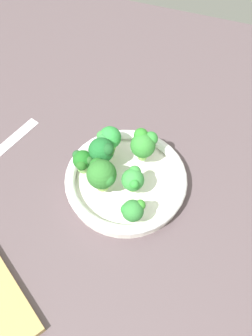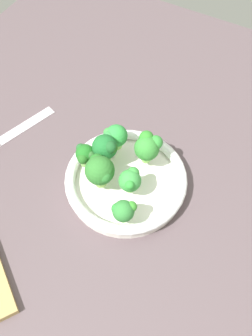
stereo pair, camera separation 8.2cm
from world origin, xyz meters
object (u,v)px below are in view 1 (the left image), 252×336
Objects in this scene: broccoli_floret_4 at (133,210)px; broccoli_floret_6 at (82,161)px; broccoli_floret_1 at (102,174)px; broccoli_floret_0 at (144,144)px; bowl at (126,181)px; broccoli_floret_5 at (102,151)px; broccoli_floret_3 at (108,138)px; broccoli_floret_2 at (133,179)px.

broccoli_floret_4 is 0.98× the size of broccoli_floret_6.
broccoli_floret_1 reaches higher than broccoli_floret_4.
bowl is at bearing -107.03° from broccoli_floret_0.
broccoli_floret_6 is (-13.88, 7.84, 0.08)cm from broccoli_floret_4.
broccoli_floret_4 is 0.72× the size of broccoli_floret_5.
broccoli_floret_3 is 1.18× the size of broccoli_floret_4.
broccoli_floret_4 is at bearing -80.58° from broccoli_floret_0.
broccoli_floret_2 is (6.20, 1.63, -1.15)cm from broccoli_floret_1.
broccoli_floret_0 is 8.03cm from broccoli_floret_3.
broccoli_floret_5 is 4.84cm from broccoli_floret_6.
broccoli_floret_2 is at bearing -44.47° from broccoli_floret_3.
bowl is at bearing 133.10° from broccoli_floret_2.
broccoli_floret_1 is 6.38cm from broccoli_floret_6.
bowl is 9.27cm from broccoli_floret_0.
broccoli_floret_2 reaches higher than broccoli_floret_6.
broccoli_floret_1 reaches higher than broccoli_floret_3.
bowl is 3.43× the size of broccoli_floret_1.
broccoli_floret_4 is (10.54, -14.92, -0.68)cm from broccoli_floret_3.
broccoli_floret_1 is at bearing -119.15° from broccoli_floret_0.
bowl is 4.64× the size of broccoli_floret_2.
broccoli_floret_3 is at bearing 135.53° from broccoli_floret_2.
broccoli_floret_5 reaches higher than broccoli_floret_2.
broccoli_floret_5 is (0.24, -4.18, 0.86)cm from broccoli_floret_3.
broccoli_floret_2 is at bearing -46.90° from bowl.
broccoli_floret_2 is 1.09× the size of broccoli_floret_4.
broccoli_floret_3 is (-8.39, 8.23, 0.24)cm from broccoli_floret_2.
bowl is 6.50cm from broccoli_floret_2.
broccoli_floret_1 reaches higher than broccoli_floret_6.
broccoli_floret_1 is at bearing 148.80° from broccoli_floret_4.
broccoli_floret_4 is at bearing -46.21° from broccoli_floret_5.
broccoli_floret_2 is 11.75cm from broccoli_floret_3.
broccoli_floret_0 is 9.05cm from broccoli_floret_5.
broccoli_floret_4 is (2.15, -6.69, -0.44)cm from broccoli_floret_2.
bowl is 5.07× the size of broccoli_floret_4.
broccoli_floret_1 reaches higher than broccoli_floret_5.
broccoli_floret_0 is at bearing 60.85° from broccoli_floret_1.
broccoli_floret_5 reaches higher than broccoli_floret_6.
broccoli_floret_4 is 15.94cm from broccoli_floret_6.
broccoli_floret_1 is (-5.79, -10.38, 0.12)cm from broccoli_floret_0.
broccoli_floret_1 is at bearing -165.25° from broccoli_floret_2.
broccoli_floret_0 is at bearing 99.42° from broccoli_floret_4.
broccoli_floret_2 reaches higher than broccoli_floret_4.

